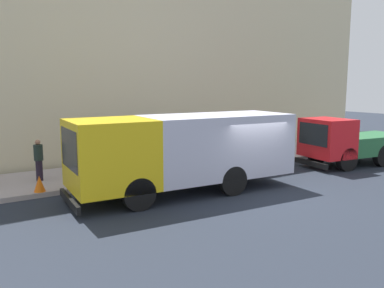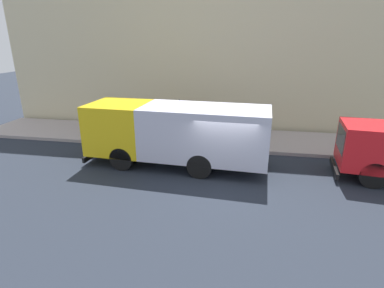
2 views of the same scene
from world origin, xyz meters
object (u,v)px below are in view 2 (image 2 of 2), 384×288
object	(u,v)px
pedestrian_walking	(154,124)
street_sign_post	(180,118)
large_utility_truck	(176,131)
pedestrian_standing	(123,118)
pedestrian_third	(89,117)
traffic_cone_orange	(106,135)

from	to	relation	value
pedestrian_walking	street_sign_post	bearing A→B (deg)	125.27
large_utility_truck	pedestrian_standing	world-z (taller)	large_utility_truck
pedestrian_third	street_sign_post	world-z (taller)	street_sign_post
street_sign_post	large_utility_truck	bearing A→B (deg)	-171.01
pedestrian_third	street_sign_post	bearing A→B (deg)	57.25
pedestrian_standing	street_sign_post	size ratio (longest dim) A/B	0.68
pedestrian_third	traffic_cone_orange	bearing A→B (deg)	28.03
pedestrian_walking	traffic_cone_orange	xyz separation A→B (m)	(-0.52, 2.61, -0.62)
pedestrian_walking	pedestrian_standing	world-z (taller)	pedestrian_walking
street_sign_post	traffic_cone_orange	bearing A→B (deg)	93.61
large_utility_truck	pedestrian_third	xyz separation A→B (m)	(3.85, 6.29, -0.57)
pedestrian_walking	large_utility_truck	bearing A→B (deg)	79.48
large_utility_truck	traffic_cone_orange	world-z (taller)	large_utility_truck
pedestrian_standing	pedestrian_third	size ratio (longest dim) A/B	0.98
street_sign_post	pedestrian_standing	bearing A→B (deg)	69.58
pedestrian_standing	street_sign_post	bearing A→B (deg)	44.47
pedestrian_walking	traffic_cone_orange	size ratio (longest dim) A/B	3.03
pedestrian_walking	pedestrian_third	bearing A→B (deg)	-58.89
pedestrian_standing	street_sign_post	world-z (taller)	street_sign_post
traffic_cone_orange	street_sign_post	xyz separation A→B (m)	(0.26, -4.12, 1.13)
large_utility_truck	pedestrian_standing	bearing A→B (deg)	50.06
pedestrian_walking	traffic_cone_orange	distance (m)	2.73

